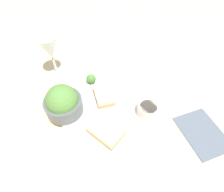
% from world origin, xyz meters
% --- Properties ---
extents(ground_plane, '(4.00, 4.00, 0.00)m').
position_xyz_m(ground_plane, '(0.00, 0.00, 0.00)').
color(ground_plane, '#C6B289').
extents(dinner_plate, '(0.36, 0.36, 0.01)m').
position_xyz_m(dinner_plate, '(0.00, 0.00, 0.01)').
color(dinner_plate, white).
rests_on(dinner_plate, ground_plane).
extents(salad_bowl, '(0.12, 0.12, 0.10)m').
position_xyz_m(salad_bowl, '(-0.00, -0.15, 0.05)').
color(salad_bowl, '#4C5156').
rests_on(salad_bowl, dinner_plate).
extents(sauce_ramekin, '(0.06, 0.06, 0.04)m').
position_xyz_m(sauce_ramekin, '(0.08, 0.09, 0.03)').
color(sauce_ramekin, beige).
rests_on(sauce_ramekin, dinner_plate).
extents(cheese_toast_near, '(0.11, 0.11, 0.03)m').
position_xyz_m(cheese_toast_near, '(0.11, -0.05, 0.03)').
color(cheese_toast_near, tan).
rests_on(cheese_toast_near, dinner_plate).
extents(cheese_toast_far, '(0.09, 0.06, 0.03)m').
position_xyz_m(cheese_toast_far, '(-0.02, -0.02, 0.03)').
color(cheese_toast_far, tan).
rests_on(cheese_toast_far, dinner_plate).
extents(wine_glass, '(0.07, 0.07, 0.16)m').
position_xyz_m(wine_glass, '(-0.20, -0.17, 0.11)').
color(wine_glass, silver).
rests_on(wine_glass, ground_plane).
extents(garnish, '(0.03, 0.03, 0.03)m').
position_xyz_m(garnish, '(-0.10, -0.05, 0.03)').
color(garnish, '#477533').
rests_on(garnish, dinner_plate).
extents(napkin, '(0.16, 0.12, 0.01)m').
position_xyz_m(napkin, '(0.18, 0.23, 0.00)').
color(napkin, '#4C5666').
rests_on(napkin, ground_plane).
extents(fork, '(0.14, 0.10, 0.01)m').
position_xyz_m(fork, '(-0.02, 0.27, 0.00)').
color(fork, silver).
rests_on(fork, ground_plane).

